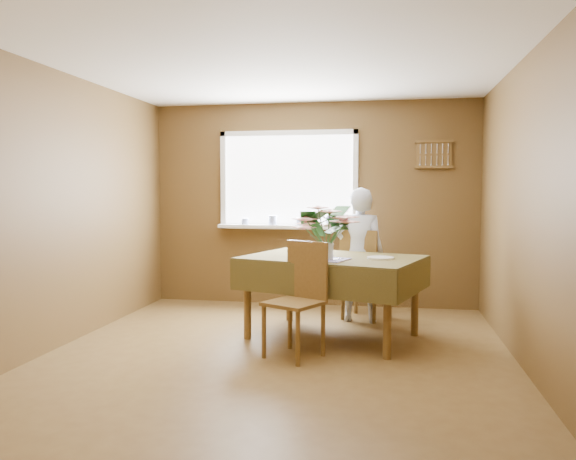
% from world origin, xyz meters
% --- Properties ---
extents(floor, '(4.50, 4.50, 0.00)m').
position_xyz_m(floor, '(0.00, 0.00, 0.00)').
color(floor, brown).
rests_on(floor, ground).
extents(ceiling, '(4.50, 4.50, 0.00)m').
position_xyz_m(ceiling, '(0.00, 0.00, 2.50)').
color(ceiling, white).
rests_on(ceiling, wall_back).
extents(wall_back, '(4.00, 0.00, 4.00)m').
position_xyz_m(wall_back, '(0.00, 2.25, 1.25)').
color(wall_back, brown).
rests_on(wall_back, floor).
extents(wall_front, '(4.00, 0.00, 4.00)m').
position_xyz_m(wall_front, '(0.00, -2.25, 1.25)').
color(wall_front, brown).
rests_on(wall_front, floor).
extents(wall_left, '(0.00, 4.50, 4.50)m').
position_xyz_m(wall_left, '(-2.00, 0.00, 1.25)').
color(wall_left, brown).
rests_on(wall_left, floor).
extents(wall_right, '(0.00, 4.50, 4.50)m').
position_xyz_m(wall_right, '(2.00, 0.00, 1.25)').
color(wall_right, brown).
rests_on(wall_right, floor).
extents(window_assembly, '(1.72, 0.20, 1.22)m').
position_xyz_m(window_assembly, '(-0.29, 2.20, 1.36)').
color(window_assembly, white).
rests_on(window_assembly, wall_back).
extents(spoon_rack, '(0.44, 0.05, 0.33)m').
position_xyz_m(spoon_rack, '(1.45, 2.22, 1.85)').
color(spoon_rack, brown).
rests_on(spoon_rack, wall_back).
extents(dining_table, '(1.88, 1.54, 0.79)m').
position_xyz_m(dining_table, '(0.40, 0.72, 0.69)').
color(dining_table, brown).
rests_on(dining_table, floor).
extents(chair_far, '(0.55, 0.55, 1.00)m').
position_xyz_m(chair_far, '(0.65, 1.51, 0.54)').
color(chair_far, brown).
rests_on(chair_far, floor).
extents(chair_near, '(0.57, 0.57, 0.98)m').
position_xyz_m(chair_near, '(0.19, 0.09, 0.53)').
color(chair_near, brown).
rests_on(chair_near, floor).
extents(seated_woman, '(0.55, 0.38, 1.45)m').
position_xyz_m(seated_woman, '(0.63, 1.43, 0.73)').
color(seated_woman, white).
rests_on(seated_woman, floor).
extents(flower_bouquet, '(0.61, 0.61, 0.52)m').
position_xyz_m(flower_bouquet, '(0.37, 0.50, 1.13)').
color(flower_bouquet, white).
rests_on(flower_bouquet, dining_table).
extents(side_plate, '(0.25, 0.25, 0.01)m').
position_xyz_m(side_plate, '(0.86, 0.64, 0.79)').
color(side_plate, white).
rests_on(side_plate, dining_table).
extents(table_knife, '(0.14, 0.17, 0.00)m').
position_xyz_m(table_knife, '(0.47, 0.45, 0.80)').
color(table_knife, silver).
rests_on(table_knife, dining_table).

